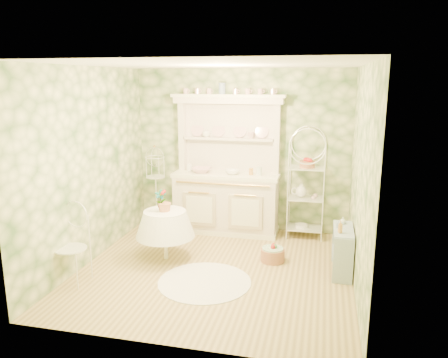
% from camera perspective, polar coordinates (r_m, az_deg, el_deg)
% --- Properties ---
extents(floor, '(3.60, 3.60, 0.00)m').
position_cam_1_polar(floor, '(6.06, -1.09, -11.71)').
color(floor, tan).
rests_on(floor, ground).
extents(ceiling, '(3.60, 3.60, 0.00)m').
position_cam_1_polar(ceiling, '(5.52, -1.21, 14.74)').
color(ceiling, white).
rests_on(ceiling, floor).
extents(wall_left, '(3.60, 3.60, 0.00)m').
position_cam_1_polar(wall_left, '(6.31, -17.20, 1.61)').
color(wall_left, beige).
rests_on(wall_left, floor).
extents(wall_right, '(3.60, 3.60, 0.00)m').
position_cam_1_polar(wall_right, '(5.49, 17.40, -0.03)').
color(wall_right, beige).
rests_on(wall_right, floor).
extents(wall_back, '(3.60, 3.60, 0.00)m').
position_cam_1_polar(wall_back, '(7.36, 2.28, 3.71)').
color(wall_back, beige).
rests_on(wall_back, floor).
extents(wall_front, '(3.60, 3.60, 0.00)m').
position_cam_1_polar(wall_front, '(3.97, -7.52, -4.37)').
color(wall_front, beige).
rests_on(wall_front, floor).
extents(kitchen_dresser, '(1.87, 0.61, 2.29)m').
position_cam_1_polar(kitchen_dresser, '(7.17, 0.28, 1.80)').
color(kitchen_dresser, white).
rests_on(kitchen_dresser, floor).
extents(bakers_rack, '(0.59, 0.42, 1.88)m').
position_cam_1_polar(bakers_rack, '(7.10, 10.72, -0.25)').
color(bakers_rack, white).
rests_on(bakers_rack, floor).
extents(side_shelf, '(0.28, 0.70, 0.59)m').
position_cam_1_polar(side_shelf, '(6.06, 15.19, -9.11)').
color(side_shelf, '#9FB3C4').
rests_on(side_shelf, floor).
extents(round_table, '(0.76, 0.76, 0.74)m').
position_cam_1_polar(round_table, '(6.31, -7.65, -7.15)').
color(round_table, white).
rests_on(round_table, floor).
extents(cafe_chair, '(0.46, 0.46, 0.89)m').
position_cam_1_polar(cafe_chair, '(5.86, -19.39, -8.62)').
color(cafe_chair, white).
rests_on(cafe_chair, floor).
extents(birdcage_stand, '(0.34, 0.34, 1.43)m').
position_cam_1_polar(birdcage_stand, '(7.53, -8.89, -1.14)').
color(birdcage_stand, white).
rests_on(birdcage_stand, floor).
extents(floor_basket, '(0.32, 0.32, 0.19)m').
position_cam_1_polar(floor_basket, '(6.31, 6.36, -9.78)').
color(floor_basket, '#AE7251').
rests_on(floor_basket, floor).
extents(lace_rug, '(1.35, 1.35, 0.01)m').
position_cam_1_polar(lace_rug, '(5.71, -2.55, -13.27)').
color(lace_rug, white).
rests_on(lace_rug, floor).
extents(bowl_floral, '(0.36, 0.36, 0.08)m').
position_cam_1_polar(bowl_floral, '(7.28, -2.94, 0.92)').
color(bowl_floral, white).
rests_on(bowl_floral, kitchen_dresser).
extents(bowl_white, '(0.29, 0.29, 0.07)m').
position_cam_1_polar(bowl_white, '(7.13, 1.12, 0.69)').
color(bowl_white, white).
rests_on(bowl_white, kitchen_dresser).
extents(cup_left, '(0.17, 0.17, 0.11)m').
position_cam_1_polar(cup_left, '(7.34, -2.32, 5.73)').
color(cup_left, white).
rests_on(cup_left, kitchen_dresser).
extents(cup_right, '(0.12, 0.12, 0.10)m').
position_cam_1_polar(cup_right, '(7.18, 3.55, 5.55)').
color(cup_right, white).
rests_on(cup_right, kitchen_dresser).
extents(potted_geranium, '(0.18, 0.15, 0.31)m').
position_cam_1_polar(potted_geranium, '(6.17, -8.26, -2.99)').
color(potted_geranium, '#3F7238').
rests_on(potted_geranium, round_table).
extents(bottle_amber, '(0.07, 0.07, 0.16)m').
position_cam_1_polar(bottle_amber, '(5.76, 14.95, -6.18)').
color(bottle_amber, '#B88238').
rests_on(bottle_amber, side_shelf).
extents(bottle_blue, '(0.06, 0.06, 0.09)m').
position_cam_1_polar(bottle_blue, '(5.94, 14.73, -5.89)').
color(bottle_blue, '#7F96BA').
rests_on(bottle_blue, side_shelf).
extents(bottle_glass, '(0.09, 0.09, 0.10)m').
position_cam_1_polar(bottle_glass, '(6.14, 15.27, -5.37)').
color(bottle_glass, silver).
rests_on(bottle_glass, side_shelf).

